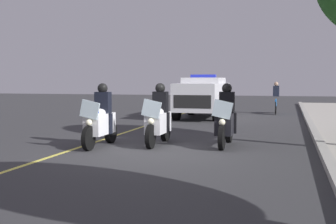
{
  "coord_description": "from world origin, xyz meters",
  "views": [
    {
      "loc": [
        10.84,
        3.28,
        1.83
      ],
      "look_at": [
        -1.47,
        0.0,
        0.9
      ],
      "focal_mm": 48.28,
      "sensor_mm": 36.0,
      "label": 1
    }
  ],
  "objects_px": {
    "police_motorcycle_lead_left": "(100,121)",
    "police_motorcycle_lead_right": "(158,120)",
    "police_motorcycle_trailing": "(226,121)",
    "cyclist_background": "(276,98)",
    "police_suv": "(203,95)"
  },
  "relations": [
    {
      "from": "police_motorcycle_trailing",
      "to": "cyclist_background",
      "type": "xyz_separation_m",
      "value": [
        -12.23,
        1.02,
        0.14
      ]
    },
    {
      "from": "police_motorcycle_lead_right",
      "to": "police_suv",
      "type": "xyz_separation_m",
      "value": [
        -9.07,
        -0.43,
        0.37
      ]
    },
    {
      "from": "police_motorcycle_lead_left",
      "to": "police_motorcycle_lead_right",
      "type": "xyz_separation_m",
      "value": [
        -0.72,
        1.43,
        0.0
      ]
    },
    {
      "from": "police_motorcycle_lead_right",
      "to": "cyclist_background",
      "type": "relative_size",
      "value": 1.22
    },
    {
      "from": "cyclist_background",
      "to": "police_suv",
      "type": "bearing_deg",
      "value": -44.03
    },
    {
      "from": "police_motorcycle_lead_left",
      "to": "cyclist_background",
      "type": "distance_m",
      "value": 13.88
    },
    {
      "from": "police_suv",
      "to": "cyclist_background",
      "type": "xyz_separation_m",
      "value": [
        -3.41,
        3.29,
        -0.22
      ]
    },
    {
      "from": "police_motorcycle_trailing",
      "to": "police_suv",
      "type": "xyz_separation_m",
      "value": [
        -8.82,
        -2.27,
        0.37
      ]
    },
    {
      "from": "police_motorcycle_trailing",
      "to": "cyclist_background",
      "type": "bearing_deg",
      "value": 175.22
    },
    {
      "from": "police_motorcycle_lead_left",
      "to": "police_motorcycle_lead_right",
      "type": "relative_size",
      "value": 1.0
    },
    {
      "from": "police_motorcycle_lead_right",
      "to": "police_motorcycle_trailing",
      "type": "height_order",
      "value": "same"
    },
    {
      "from": "police_motorcycle_lead_left",
      "to": "police_motorcycle_trailing",
      "type": "relative_size",
      "value": 1.0
    },
    {
      "from": "police_motorcycle_lead_left",
      "to": "cyclist_background",
      "type": "xyz_separation_m",
      "value": [
        -13.2,
        4.3,
        0.14
      ]
    },
    {
      "from": "cyclist_background",
      "to": "police_motorcycle_lead_left",
      "type": "bearing_deg",
      "value": -18.04
    },
    {
      "from": "cyclist_background",
      "to": "police_motorcycle_lead_right",
      "type": "bearing_deg",
      "value": -12.93
    }
  ]
}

